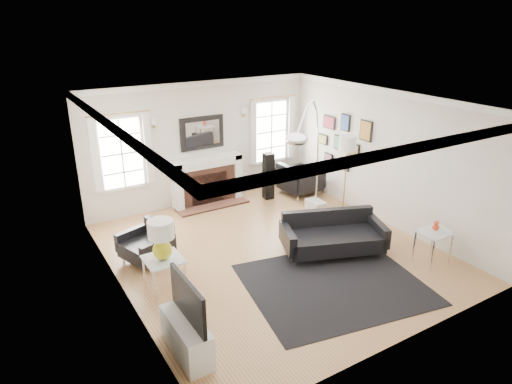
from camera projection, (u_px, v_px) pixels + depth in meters
floor at (273, 252)px, 8.53m from camera, size 6.00×6.00×0.00m
back_wall at (202, 143)px, 10.41m from camera, size 5.50×0.04×2.80m
front_wall at (407, 253)px, 5.63m from camera, size 5.50×0.04×2.80m
left_wall at (117, 215)px, 6.69m from camera, size 0.04×6.00×2.80m
right_wall at (386, 158)px, 9.35m from camera, size 0.04×6.00×2.80m
ceiling at (275, 102)px, 7.51m from camera, size 5.50×6.00×0.02m
crown_molding at (275, 106)px, 7.53m from camera, size 5.50×6.00×0.12m
fireplace at (207, 181)px, 10.56m from camera, size 1.70×0.69×1.11m
mantel_mirror at (202, 133)px, 10.28m from camera, size 1.05×0.07×0.75m
window_left at (121, 153)px, 9.46m from camera, size 1.24×0.15×1.62m
window_right at (271, 131)px, 11.24m from camera, size 1.24×0.15×1.62m
gallery_wall at (343, 138)px, 10.31m from camera, size 0.04×1.73×1.29m
tv_unit at (187, 332)px, 5.88m from camera, size 0.35×1.00×1.09m
area_rug at (334, 284)px, 7.50m from camera, size 3.17×2.80×0.01m
sofa at (332, 236)px, 8.42m from camera, size 2.04×1.44×0.61m
armchair_left at (148, 244)px, 8.14m from camera, size 0.96×1.02×0.56m
armchair_right at (298, 180)px, 11.14m from camera, size 0.92×1.01×0.64m
coffee_table at (313, 226)px, 8.76m from camera, size 0.87×0.87×0.39m
side_table_left at (164, 265)px, 7.07m from camera, size 0.57×0.57×0.63m
nesting_table at (434, 238)px, 7.98m from camera, size 0.56×0.47×0.62m
gourd_lamp at (161, 237)px, 6.90m from camera, size 0.40×0.40×0.64m
orange_vase at (436, 226)px, 7.90m from camera, size 0.12×0.12×0.18m
arc_floor_lamp at (308, 161)px, 8.89m from camera, size 1.94×1.79×2.74m
stick_floor_lamp at (347, 147)px, 9.47m from camera, size 0.37×0.37×1.81m
speaker_tower at (268, 176)px, 10.83m from camera, size 0.25×0.25×1.12m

